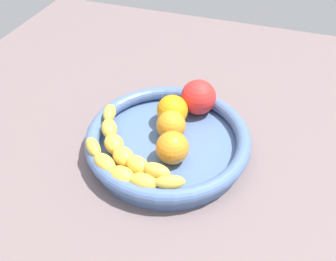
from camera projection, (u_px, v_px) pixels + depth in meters
kitchen_counter at (168, 155)px, 72.85cm from camera, size 120.00×120.00×3.00cm
fruit_bowl at (168, 140)px, 70.26cm from camera, size 31.42×31.42×4.66cm
banana_draped_left at (125, 171)px, 61.88cm from camera, size 8.74×20.87×4.02cm
banana_draped_right at (123, 146)px, 65.76cm from camera, size 15.16×18.12×4.34cm
orange_front at (172, 125)px, 69.93cm from camera, size 5.69×5.69×5.69cm
orange_mid_left at (172, 110)px, 72.88cm from camera, size 6.25×6.25×6.25cm
orange_mid_right at (172, 148)px, 65.13cm from camera, size 6.02×6.02×6.02cm
tomato_red at (198, 97)px, 75.30cm from camera, size 7.30×7.30×7.30cm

